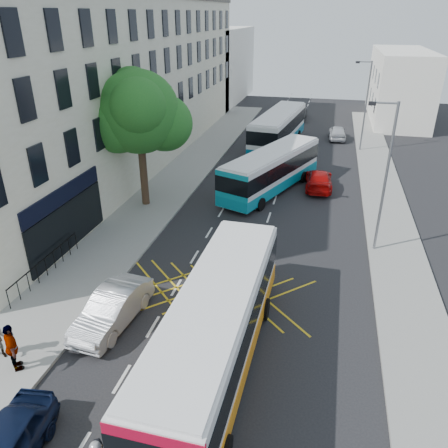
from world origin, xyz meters
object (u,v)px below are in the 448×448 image
Objects in this scene: bus_far at (278,129)px; parked_car_silver at (112,309)px; lamp_near at (385,172)px; bus_near at (216,327)px; street_tree at (138,113)px; distant_car_silver at (337,132)px; distant_car_grey at (296,113)px; pedestrian_far at (12,348)px; red_hatchback at (319,180)px; bus_mid at (272,170)px; lamp_far at (365,102)px.

parked_car_silver is at bearing -89.75° from bus_far.
lamp_near is 0.69× the size of bus_near.
street_tree reaches higher than distant_car_silver.
pedestrian_far reaches higher than distant_car_grey.
red_hatchback is (7.76, 18.23, -0.06)m from parked_car_silver.
bus_mid is 2.32× the size of red_hatchback.
parked_car_silver is at bearing 71.56° from distant_car_silver.
bus_far is at bearing -56.64° from pedestrian_far.
parked_car_silver is at bearing 64.07° from red_hatchback.
bus_far reaches higher than distant_car_silver.
lamp_far reaches higher than bus_mid.
pedestrian_far is at bearing -117.06° from parked_car_silver.
lamp_near reaches higher than distant_car_grey.
bus_far reaches higher than distant_car_grey.
lamp_near is 14.89m from parked_car_silver.
bus_near is 2.79× the size of distant_car_silver.
bus_near is 7.36m from pedestrian_far.
lamp_far is 0.65× the size of bus_far.
street_tree is 16.49m from bus_near.
red_hatchback is 0.86× the size of distant_car_grey.
red_hatchback is 2.42× the size of pedestrian_far.
lamp_far is (14.71, 17.03, -1.68)m from street_tree.
parked_car_silver is 0.96× the size of red_hatchback.
bus_mid is (-6.76, -12.21, -3.02)m from lamp_far.
bus_far reaches higher than parked_car_silver.
pedestrian_far is at bearing -92.86° from bus_far.
red_hatchback is (3.42, 1.29, -0.91)m from bus_mid.
parked_car_silver is 19.81m from red_hatchback.
street_tree reaches higher than bus_near.
pedestrian_far is at bearing 62.46° from red_hatchback.
lamp_far is (0.00, 20.00, 0.00)m from lamp_near.
bus_far is at bearing 34.14° from distant_car_silver.
distant_car_grey is at bearing -62.96° from distant_car_silver.
street_tree is 15.10m from lamp_near.
bus_mid is 16.88m from distant_car_silver.
lamp_near reaches higher than bus_mid.
parked_car_silver reaches higher than red_hatchback.
distant_car_grey is at bearing 119.39° from lamp_far.
bus_far is 32.69m from pedestrian_far.
bus_mid reaches higher than pedestrian_far.
bus_far is 29.02m from parked_car_silver.
pedestrian_far is at bearing -84.75° from street_tree.
pedestrian_far reaches higher than distant_car_silver.
distant_car_grey is 10.01m from distant_car_silver.
red_hatchback is 23.82m from pedestrian_far.
parked_car_silver is 0.83× the size of distant_car_grey.
distant_car_grey is (-0.35, 24.83, -0.84)m from bus_mid.
distant_car_grey is at bearing 75.64° from street_tree.
bus_far is at bearing -177.46° from lamp_far.
street_tree is 0.80× the size of bus_mid.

